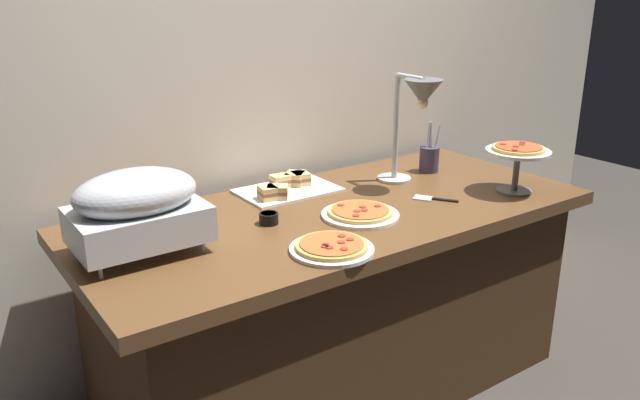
{
  "coord_description": "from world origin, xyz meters",
  "views": [
    {
      "loc": [
        -1.3,
        -1.74,
        1.55
      ],
      "look_at": [
        -0.08,
        0.0,
        0.81
      ],
      "focal_mm": 35.55,
      "sensor_mm": 36.0,
      "label": 1
    }
  ],
  "objects": [
    {
      "name": "serving_spatula",
      "position": [
        0.36,
        -0.13,
        0.76
      ],
      "size": [
        0.12,
        0.16,
        0.01
      ],
      "color": "#B7BABF",
      "rests_on": "buffet_table"
    },
    {
      "name": "pizza_plate_center",
      "position": [
        0.01,
        -0.11,
        0.77
      ],
      "size": [
        0.28,
        0.28,
        0.03
      ],
      "color": "white",
      "rests_on": "buffet_table"
    },
    {
      "name": "ground_plane",
      "position": [
        0.0,
        0.0,
        0.0
      ],
      "size": [
        8.0,
        8.0,
        0.0
      ],
      "primitive_type": "plane",
      "color": "#38332D"
    },
    {
      "name": "sauce_cup_far",
      "position": [
        -0.5,
        0.15,
        0.78
      ],
      "size": [
        0.06,
        0.06,
        0.03
      ],
      "color": "black",
      "rests_on": "buffet_table"
    },
    {
      "name": "sandwich_platter",
      "position": [
        -0.05,
        0.27,
        0.78
      ],
      "size": [
        0.38,
        0.25,
        0.06
      ],
      "color": "white",
      "rests_on": "buffet_table"
    },
    {
      "name": "utensil_holder",
      "position": [
        0.61,
        0.16,
        0.82
      ],
      "size": [
        0.08,
        0.08,
        0.22
      ],
      "color": "#383347",
      "rests_on": "buffet_table"
    },
    {
      "name": "chafing_dish",
      "position": [
        -0.73,
        0.03,
        0.91
      ],
      "size": [
        0.39,
        0.27,
        0.26
      ],
      "color": "#B7BABF",
      "rests_on": "buffet_table"
    },
    {
      "name": "pizza_plate_front",
      "position": [
        -0.25,
        -0.3,
        0.77
      ],
      "size": [
        0.26,
        0.26,
        0.03
      ],
      "color": "white",
      "rests_on": "buffet_table"
    },
    {
      "name": "heat_lamp",
      "position": [
        0.4,
        0.03,
        1.1
      ],
      "size": [
        0.15,
        0.29,
        0.45
      ],
      "color": "#B7BABF",
      "rests_on": "buffet_table"
    },
    {
      "name": "sauce_cup_near",
      "position": [
        -0.28,
        0.02,
        0.78
      ],
      "size": [
        0.07,
        0.07,
        0.04
      ],
      "color": "black",
      "rests_on": "buffet_table"
    },
    {
      "name": "buffet_table",
      "position": [
        0.0,
        0.0,
        0.39
      ],
      "size": [
        1.9,
        0.84,
        0.76
      ],
      "color": "brown",
      "rests_on": "ground_plane"
    },
    {
      "name": "back_wall",
      "position": [
        0.0,
        0.5,
        1.2
      ],
      "size": [
        4.4,
        0.04,
        2.4
      ],
      "primitive_type": "cube",
      "color": "beige",
      "rests_on": "ground_plane"
    },
    {
      "name": "pizza_plate_raised_stand",
      "position": [
        0.69,
        -0.24,
        0.91
      ],
      "size": [
        0.25,
        0.25,
        0.19
      ],
      "color": "#595B60",
      "rests_on": "buffet_table"
    }
  ]
}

